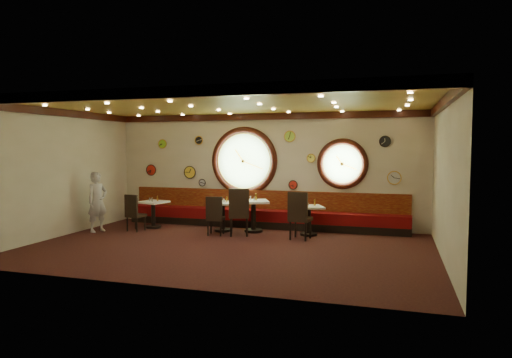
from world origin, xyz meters
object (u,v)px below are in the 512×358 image
(chair_b, at_px, (215,213))
(condiment_c_pepper, at_px, (254,199))
(condiment_a_pepper, at_px, (152,200))
(condiment_d_pepper, at_px, (308,205))
(table_a, at_px, (153,211))
(condiment_d_salt, at_px, (307,204))
(condiment_c_bottle, at_px, (256,197))
(table_d, at_px, (309,217))
(condiment_b_salt, at_px, (221,200))
(waiter, at_px, (97,202))
(chair_a, at_px, (134,210))
(condiment_b_pepper, at_px, (224,200))
(condiment_c_salt, at_px, (250,198))
(table_b, at_px, (223,213))
(condiment_b_bottle, at_px, (227,199))
(condiment_a_bottle, at_px, (158,198))
(table_c, at_px, (253,212))
(chair_d, at_px, (299,212))
(chair_c, at_px, (239,209))
(condiment_a_salt, at_px, (150,199))
(condiment_d_bottle, at_px, (315,202))

(chair_b, distance_m, condiment_c_pepper, 1.16)
(condiment_a_pepper, distance_m, condiment_d_pepper, 4.34)
(table_a, distance_m, condiment_d_salt, 4.33)
(condiment_c_bottle, bearing_deg, table_d, -4.84)
(condiment_b_salt, distance_m, waiter, 3.28)
(table_a, xyz_separation_m, chair_a, (-0.22, -0.64, 0.09))
(chair_a, relative_size, condiment_b_pepper, 6.32)
(condiment_c_salt, bearing_deg, condiment_b_salt, -175.43)
(table_b, height_order, waiter, waiter)
(table_d, bearing_deg, condiment_b_salt, -179.98)
(condiment_a_pepper, bearing_deg, condiment_c_bottle, 7.54)
(condiment_d_pepper, bearing_deg, condiment_b_bottle, 178.57)
(condiment_d_pepper, xyz_separation_m, waiter, (-5.48, -1.05, -0.00))
(table_a, distance_m, table_d, 4.36)
(condiment_c_pepper, height_order, condiment_c_bottle, condiment_c_bottle)
(condiment_a_bottle, relative_size, condiment_c_bottle, 0.82)
(chair_b, bearing_deg, table_c, 35.49)
(table_c, bearing_deg, chair_a, -164.31)
(chair_d, bearing_deg, table_d, 86.97)
(table_d, bearing_deg, table_c, 178.29)
(chair_b, xyz_separation_m, chair_c, (0.61, 0.12, 0.12))
(chair_d, distance_m, condiment_c_salt, 1.65)
(condiment_b_salt, bearing_deg, condiment_a_pepper, -172.34)
(table_b, relative_size, chair_a, 1.40)
(condiment_a_salt, height_order, condiment_c_bottle, condiment_c_bottle)
(chair_c, bearing_deg, condiment_b_pepper, 120.44)
(chair_b, relative_size, waiter, 0.39)
(condiment_b_pepper, bearing_deg, chair_c, -41.21)
(condiment_d_salt, relative_size, condiment_c_bottle, 0.53)
(condiment_b_pepper, bearing_deg, condiment_a_bottle, -179.38)
(table_d, bearing_deg, chair_b, -162.17)
(table_c, distance_m, chair_b, 1.10)
(condiment_c_bottle, bearing_deg, chair_b, -134.39)
(chair_c, relative_size, condiment_d_bottle, 4.53)
(condiment_d_pepper, relative_size, condiment_a_bottle, 0.62)
(table_d, height_order, waiter, waiter)
(chair_b, height_order, condiment_a_salt, chair_b)
(chair_a, distance_m, condiment_b_salt, 2.34)
(condiment_d_pepper, bearing_deg, chair_d, -101.58)
(condiment_b_salt, xyz_separation_m, condiment_c_bottle, (0.96, 0.12, 0.10))
(chair_b, relative_size, condiment_b_bottle, 4.36)
(chair_b, height_order, waiter, waiter)
(table_b, bearing_deg, condiment_b_salt, 132.09)
(table_c, relative_size, condiment_a_pepper, 9.16)
(table_c, bearing_deg, condiment_a_bottle, -177.14)
(condiment_b_bottle, height_order, condiment_d_bottle, condiment_b_bottle)
(table_c, distance_m, condiment_d_bottle, 1.65)
(chair_c, bearing_deg, chair_b, 173.13)
(condiment_d_pepper, bearing_deg, condiment_a_salt, -178.85)
(table_c, relative_size, chair_b, 1.62)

